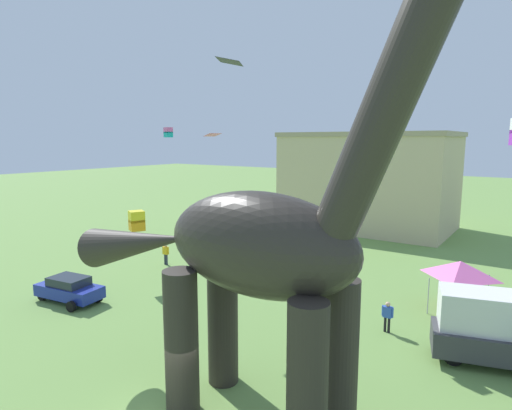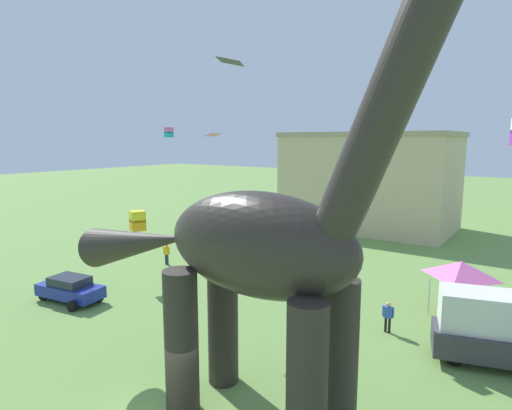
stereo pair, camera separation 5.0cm
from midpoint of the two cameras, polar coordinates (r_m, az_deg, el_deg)
The scene contains 12 objects.
dinosaur_sculpture at distance 14.40m, azimuth 0.11°, elevation -5.18°, with size 16.84×3.57×17.60m.
parked_sedan_left at distance 29.01m, azimuth -23.47°, elevation -10.16°, with size 4.42×2.40×1.55m.
parked_box_truck at distance 22.05m, azimuth 29.78°, elevation -14.26°, with size 5.96×3.55×3.20m.
person_photographer at distance 34.83m, azimuth -11.79°, elevation -6.12°, with size 0.64×0.28×1.71m.
person_watching_child at distance 23.62m, azimuth 17.23°, elevation -13.70°, with size 0.61×0.27×1.62m.
festival_canopy_tent at distance 27.25m, azimuth 25.70°, elevation -7.68°, with size 3.15×3.15×3.00m.
kite_far_right at distance 33.57m, azimuth -5.67°, elevation 9.28°, with size 1.08×1.33×0.25m.
kite_mid_center at distance 30.48m, azimuth -15.45°, elevation -2.01°, with size 1.27×1.27×1.35m.
kite_near_low at distance 23.89m, azimuth -3.40°, elevation 18.52°, with size 1.92×2.09×0.27m.
kite_mid_left at distance 25.94m, azimuth -11.47°, elevation 9.46°, with size 0.50×0.50×0.58m.
kite_high_right at distance 22.51m, azimuth 11.04°, elevation 0.73°, with size 0.77×0.77×0.78m.
background_building_block at distance 49.57m, azimuth 14.94°, elevation 3.18°, with size 17.83×11.27×10.64m.
Camera 2 is at (10.61, -9.22, 9.81)m, focal length 30.05 mm.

